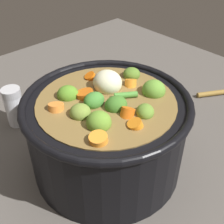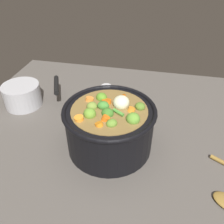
% 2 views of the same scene
% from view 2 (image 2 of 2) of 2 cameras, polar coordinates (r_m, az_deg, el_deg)
% --- Properties ---
extents(ground_plane, '(1.10, 1.10, 0.00)m').
position_cam_2_polar(ground_plane, '(0.75, -0.58, -8.08)').
color(ground_plane, '#514C47').
extents(cooking_pot, '(0.27, 0.27, 0.17)m').
position_cam_2_polar(cooking_pot, '(0.70, -0.60, -3.61)').
color(cooking_pot, black).
rests_on(cooking_pot, ground_plane).
extents(salt_shaker, '(0.04, 0.04, 0.09)m').
position_cam_2_polar(salt_shaker, '(0.91, -1.37, 4.05)').
color(salt_shaker, silver).
rests_on(salt_shaker, ground_plane).
extents(small_saucepan, '(0.18, 0.22, 0.09)m').
position_cam_2_polar(small_saucepan, '(0.97, -20.73, 3.90)').
color(small_saucepan, '#ADADB2').
rests_on(small_saucepan, ground_plane).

